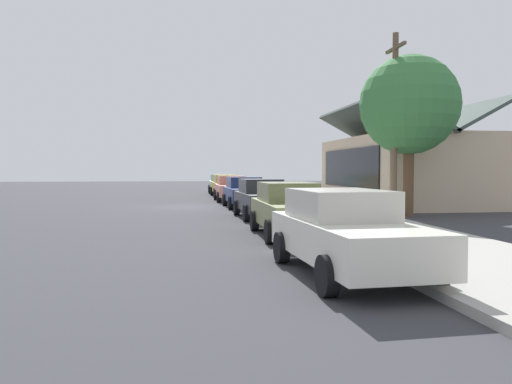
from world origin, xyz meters
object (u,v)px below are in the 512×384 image
object	(u,v)px
shade_tree	(409,106)
car_charcoal	(262,198)
car_mustard	(226,185)
car_ivory	(346,231)
car_seafoam	(220,183)
traffic_light_main	(438,34)
car_olive	(289,209)
utility_pole_wooden	(395,122)
car_coral	(232,188)
car_navy	(245,192)
fire_hydrant_red	(255,193)

from	to	relation	value
shade_tree	car_charcoal	bearing A→B (deg)	-94.23
car_mustard	car_ivory	bearing A→B (deg)	-1.49
car_mustard	shade_tree	size ratio (longest dim) A/B	0.71
car_seafoam	shade_tree	distance (m)	23.99
traffic_light_main	car_olive	bearing A→B (deg)	178.29
utility_pole_wooden	car_ivory	bearing A→B (deg)	-27.44
car_charcoal	utility_pole_wooden	world-z (taller)	utility_pole_wooden
car_ivory	car_coral	bearing A→B (deg)	176.99
car_navy	utility_pole_wooden	xyz separation A→B (m)	(6.74, 5.35, 3.11)
car_navy	utility_pole_wooden	size ratio (longest dim) A/B	0.60
car_seafoam	car_mustard	distance (m)	5.43
car_navy	car_ivory	xyz separation A→B (m)	(17.26, -0.11, 0.00)
utility_pole_wooden	car_coral	bearing A→B (deg)	-155.52
car_olive	shade_tree	bearing A→B (deg)	130.48
car_charcoal	utility_pole_wooden	size ratio (longest dim) A/B	0.61
shade_tree	fire_hydrant_red	xyz separation A→B (m)	(-12.26, -4.80, -4.15)
car_coral	shade_tree	xyz separation A→B (m)	(11.77, 6.35, 3.83)
car_charcoal	fire_hydrant_red	distance (m)	11.88
traffic_light_main	car_navy	bearing A→B (deg)	179.16
car_charcoal	car_ivory	size ratio (longest dim) A/B	0.95
shade_tree	utility_pole_wooden	size ratio (longest dim) A/B	0.90
car_seafoam	utility_pole_wooden	xyz separation A→B (m)	(23.23, 5.53, 3.12)
car_seafoam	car_ivory	xyz separation A→B (m)	(33.74, 0.07, 0.00)
car_mustard	shade_tree	bearing A→B (deg)	18.31
car_mustard	car_charcoal	size ratio (longest dim) A/B	1.04
car_seafoam	car_navy	bearing A→B (deg)	2.19
car_mustard	fire_hydrant_red	xyz separation A→B (m)	(5.13, 1.46, -0.32)
car_ivory	car_charcoal	bearing A→B (deg)	176.14
utility_pole_wooden	fire_hydrant_red	bearing A→B (deg)	-162.47
car_seafoam	car_coral	bearing A→B (deg)	1.49
car_coral	fire_hydrant_red	size ratio (longest dim) A/B	6.20
car_mustard	traffic_light_main	bearing A→B (deg)	-1.85
shade_tree	fire_hydrant_red	distance (m)	13.81
car_coral	car_charcoal	bearing A→B (deg)	0.61
car_coral	traffic_light_main	xyz separation A→B (m)	(26.53, -0.12, 2.68)
car_olive	traffic_light_main	size ratio (longest dim) A/B	0.92
car_ivory	utility_pole_wooden	xyz separation A→B (m)	(-10.51, 5.46, 3.11)
car_navy	car_charcoal	xyz separation A→B (m)	(5.88, 0.02, -0.00)
utility_pole_wooden	fire_hydrant_red	size ratio (longest dim) A/B	10.56
car_ivory	car_olive	bearing A→B (deg)	175.94
car_olive	traffic_light_main	distance (m)	9.84
car_seafoam	traffic_light_main	distance (m)	37.68
car_coral	car_navy	size ratio (longest dim) A/B	0.98
car_olive	car_coral	bearing A→B (deg)	-179.57
car_mustard	car_charcoal	distance (m)	16.94
car_coral	utility_pole_wooden	bearing A→B (deg)	24.02
car_coral	fire_hydrant_red	distance (m)	1.65
car_mustard	car_navy	bearing A→B (deg)	-0.94
car_mustard	car_navy	world-z (taller)	same
car_charcoal	utility_pole_wooden	distance (m)	6.23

